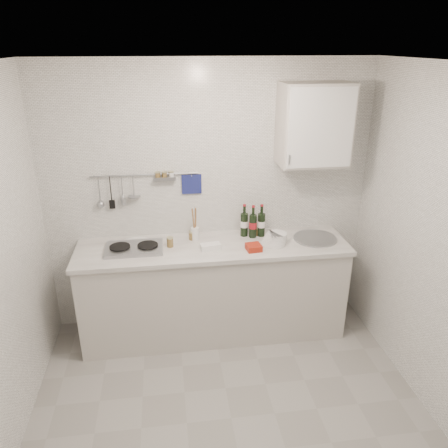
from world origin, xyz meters
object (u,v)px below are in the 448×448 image
object	(u,v)px
wall_cabinet	(314,125)
utensil_crock	(195,232)
plate_stack_hob	(136,245)
wine_bottles	(253,221)
plate_stack_sink	(275,239)

from	to	relation	value
wall_cabinet	utensil_crock	bearing A→B (deg)	178.39
plate_stack_hob	wine_bottles	world-z (taller)	wine_bottles
wine_bottles	plate_stack_hob	bearing A→B (deg)	-176.07
plate_stack_sink	utensil_crock	bearing A→B (deg)	164.91
plate_stack_hob	utensil_crock	size ratio (longest dim) A/B	0.96
wall_cabinet	plate_stack_sink	distance (m)	1.05
utensil_crock	plate_stack_sink	bearing A→B (deg)	-15.09
wine_bottles	utensil_crock	xyz separation A→B (m)	(-0.54, 0.00, -0.08)
wine_bottles	plate_stack_sink	bearing A→B (deg)	-48.01
wall_cabinet	wine_bottles	xyz separation A→B (m)	(-0.51, 0.03, -0.87)
wall_cabinet	plate_stack_sink	bearing A→B (deg)	-154.68
plate_stack_hob	wine_bottles	distance (m)	1.09
wall_cabinet	wine_bottles	size ratio (longest dim) A/B	2.26
plate_stack_hob	plate_stack_sink	bearing A→B (deg)	-5.21
wall_cabinet	utensil_crock	xyz separation A→B (m)	(-1.05, 0.03, -0.96)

